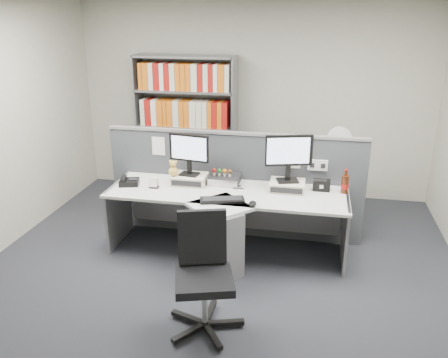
% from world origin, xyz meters
% --- Properties ---
extents(ground, '(5.50, 5.50, 0.00)m').
position_xyz_m(ground, '(0.00, 0.00, 0.00)').
color(ground, '#2F3138').
rests_on(ground, ground).
extents(room_shell, '(5.04, 5.54, 2.72)m').
position_xyz_m(room_shell, '(0.00, 0.00, 1.79)').
color(room_shell, '#B8B6A4').
rests_on(room_shell, ground).
extents(partition, '(3.00, 0.08, 1.27)m').
position_xyz_m(partition, '(0.00, 1.25, 0.65)').
color(partition, '#42444B').
rests_on(partition, ground).
extents(desk, '(2.60, 1.20, 0.72)m').
position_xyz_m(desk, '(0.00, 0.60, 0.46)').
color(desk, silver).
rests_on(desk, ground).
extents(monitor_riser_left, '(0.38, 0.31, 0.10)m').
position_xyz_m(monitor_riser_left, '(-0.46, 0.98, 0.77)').
color(monitor_riser_left, beige).
rests_on(monitor_riser_left, desk).
extents(monitor_riser_right, '(0.38, 0.31, 0.10)m').
position_xyz_m(monitor_riser_right, '(0.64, 0.98, 0.77)').
color(monitor_riser_right, beige).
rests_on(monitor_riser_right, desk).
extents(monitor_left, '(0.46, 0.18, 0.47)m').
position_xyz_m(monitor_left, '(-0.46, 0.98, 1.10)').
color(monitor_left, black).
rests_on(monitor_left, monitor_riser_left).
extents(monitor_right, '(0.50, 0.22, 0.52)m').
position_xyz_m(monitor_right, '(0.64, 0.98, 1.13)').
color(monitor_right, black).
rests_on(monitor_right, monitor_riser_right).
extents(desktop_pc, '(0.34, 0.30, 0.09)m').
position_xyz_m(desktop_pc, '(-0.07, 1.06, 0.76)').
color(desktop_pc, black).
rests_on(desktop_pc, desk).
extents(figurines, '(0.23, 0.05, 0.09)m').
position_xyz_m(figurines, '(-0.10, 1.05, 0.86)').
color(figurines, beige).
rests_on(figurines, desktop_pc).
extents(keyboard, '(0.48, 0.28, 0.03)m').
position_xyz_m(keyboard, '(0.00, 0.53, 0.73)').
color(keyboard, black).
rests_on(keyboard, desk).
extents(mouse, '(0.08, 0.13, 0.05)m').
position_xyz_m(mouse, '(0.33, 0.47, 0.74)').
color(mouse, black).
rests_on(mouse, desk).
extents(desk_phone, '(0.25, 0.24, 0.09)m').
position_xyz_m(desk_phone, '(-1.12, 0.80, 0.75)').
color(desk_phone, black).
rests_on(desk_phone, desk).
extents(desk_calendar, '(0.10, 0.08, 0.12)m').
position_xyz_m(desk_calendar, '(-0.81, 0.76, 0.77)').
color(desk_calendar, black).
rests_on(desk_calendar, desk).
extents(plush_toy, '(0.11, 0.11, 0.18)m').
position_xyz_m(plush_toy, '(-0.63, 0.91, 0.90)').
color(plush_toy, gold).
rests_on(plush_toy, monitor_riser_left).
extents(speaker, '(0.18, 0.10, 0.12)m').
position_xyz_m(speaker, '(1.00, 1.04, 0.78)').
color(speaker, black).
rests_on(speaker, desk).
extents(cola_bottle, '(0.08, 0.08, 0.27)m').
position_xyz_m(cola_bottle, '(1.25, 1.01, 0.82)').
color(cola_bottle, '#3F190A').
rests_on(cola_bottle, desk).
extents(shelving_unit, '(1.41, 0.40, 2.00)m').
position_xyz_m(shelving_unit, '(-0.90, 2.44, 0.98)').
color(shelving_unit, slate).
rests_on(shelving_unit, ground).
extents(filing_cabinet, '(0.45, 0.61, 0.70)m').
position_xyz_m(filing_cabinet, '(1.20, 1.99, 0.35)').
color(filing_cabinet, slate).
rests_on(filing_cabinet, ground).
extents(desk_fan, '(0.31, 0.18, 0.52)m').
position_xyz_m(desk_fan, '(1.20, 1.99, 1.02)').
color(desk_fan, white).
rests_on(desk_fan, filing_cabinet).
extents(office_chair, '(0.66, 0.63, 0.99)m').
position_xyz_m(office_chair, '(0.06, -0.52, 0.53)').
color(office_chair, silver).
rests_on(office_chair, ground).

